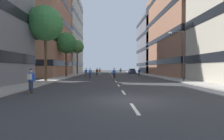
% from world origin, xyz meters
% --- Properties ---
extents(ground_plane, '(170.44, 170.44, 0.00)m').
position_xyz_m(ground_plane, '(0.00, 28.41, 0.00)').
color(ground_plane, '#333335').
extents(sidewalk_left, '(2.78, 78.12, 0.14)m').
position_xyz_m(sidewalk_left, '(-9.17, 31.96, 0.07)').
color(sidewalk_left, '#9E9991').
rests_on(sidewalk_left, ground_plane).
extents(sidewalk_right, '(2.78, 78.12, 0.14)m').
position_xyz_m(sidewalk_right, '(9.17, 31.96, 0.07)').
color(sidewalk_right, '#9E9991').
rests_on(sidewalk_right, ground_plane).
extents(lane_markings, '(0.16, 67.20, 0.01)m').
position_xyz_m(lane_markings, '(0.00, 30.50, 0.00)').
color(lane_markings, silver).
rests_on(lane_markings, ground_plane).
extents(building_left_mid, '(14.34, 17.10, 31.65)m').
position_xyz_m(building_left_mid, '(-17.67, 28.81, 15.91)').
color(building_left_mid, '#9E6B51').
rests_on(building_left_mid, ground_plane).
extents(building_left_far, '(14.34, 21.84, 25.64)m').
position_xyz_m(building_left_far, '(-17.67, 47.43, 12.91)').
color(building_left_far, '#BCB29E').
rests_on(building_left_far, ground_plane).
extents(building_right_mid, '(14.34, 23.88, 20.67)m').
position_xyz_m(building_right_mid, '(17.67, 28.81, 10.43)').
color(building_right_mid, '#9E6B51').
rests_on(building_right_mid, ground_plane).
extents(building_right_far, '(14.34, 18.86, 19.41)m').
position_xyz_m(building_right_far, '(17.67, 47.43, 9.79)').
color(building_right_far, slate).
rests_on(building_right_far, ground_plane).
extents(parked_car_near, '(1.82, 4.40, 1.52)m').
position_xyz_m(parked_car_near, '(6.58, 42.51, 0.70)').
color(parked_car_near, navy).
rests_on(parked_car_near, ground_plane).
extents(street_tree_near, '(3.62, 3.62, 9.21)m').
position_xyz_m(street_tree_near, '(-9.17, 36.84, 7.47)').
color(street_tree_near, '#4C3823').
rests_on(street_tree_near, sidewalk_left).
extents(street_tree_mid, '(4.50, 4.50, 9.68)m').
position_xyz_m(street_tree_mid, '(-9.17, 12.81, 7.54)').
color(street_tree_mid, '#4C3823').
rests_on(street_tree_mid, sidewalk_left).
extents(street_tree_far, '(4.09, 4.09, 8.60)m').
position_xyz_m(street_tree_far, '(-9.17, 24.21, 6.66)').
color(street_tree_far, '#4C3823').
rests_on(street_tree_far, sidewalk_left).
extents(streetlamp_right, '(2.13, 0.30, 6.50)m').
position_xyz_m(streetlamp_right, '(8.53, 12.48, 4.14)').
color(streetlamp_right, '#3F3F44').
rests_on(streetlamp_right, sidewalk_right).
extents(skater_0, '(0.53, 0.90, 1.78)m').
position_xyz_m(skater_0, '(-2.81, 29.53, 0.98)').
color(skater_0, brown).
rests_on(skater_0, ground_plane).
extents(skater_1, '(0.55, 0.91, 1.78)m').
position_xyz_m(skater_1, '(-3.53, 31.31, 1.02)').
color(skater_1, brown).
rests_on(skater_1, ground_plane).
extents(skater_2, '(0.55, 0.92, 1.78)m').
position_xyz_m(skater_2, '(5.47, 25.25, 1.02)').
color(skater_2, brown).
rests_on(skater_2, ground_plane).
extents(skater_3, '(0.57, 0.92, 1.78)m').
position_xyz_m(skater_3, '(-0.02, 17.72, 0.98)').
color(skater_3, brown).
rests_on(skater_3, ground_plane).
extents(skater_4, '(0.56, 0.92, 1.78)m').
position_xyz_m(skater_4, '(-3.88, 17.78, 1.02)').
color(skater_4, brown).
rests_on(skater_4, ground_plane).
extents(skater_5, '(0.54, 0.91, 1.78)m').
position_xyz_m(skater_5, '(-5.06, 22.30, 0.98)').
color(skater_5, brown).
rests_on(skater_5, ground_plane).
extents(skater_6, '(0.55, 0.91, 1.78)m').
position_xyz_m(skater_6, '(-6.73, 2.87, 1.02)').
color(skater_6, brown).
rests_on(skater_6, ground_plane).
extents(skater_7, '(0.56, 0.92, 1.78)m').
position_xyz_m(skater_7, '(2.30, 33.25, 1.02)').
color(skater_7, brown).
rests_on(skater_7, ground_plane).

